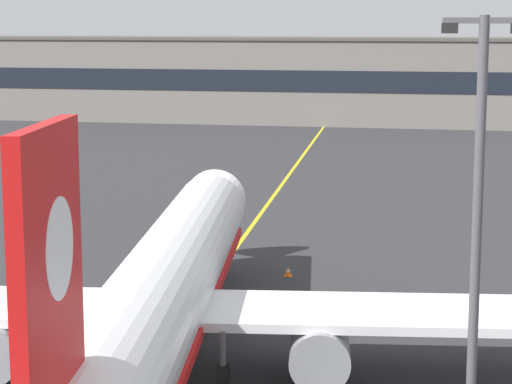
# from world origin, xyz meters

# --- Properties ---
(taxiway_centreline) EXTENTS (11.19, 179.69, 0.01)m
(taxiway_centreline) POSITION_xyz_m (0.00, 30.00, 0.00)
(taxiway_centreline) COLOR yellow
(taxiway_centreline) RESTS_ON ground
(airliner_foreground) EXTENTS (32.36, 41.45, 11.65)m
(airliner_foreground) POSITION_xyz_m (1.94, 11.47, 3.37)
(airliner_foreground) COLOR white
(airliner_foreground) RESTS_ON ground
(apron_lamp_post) EXTENTS (2.24, 0.90, 14.06)m
(apron_lamp_post) POSITION_xyz_m (13.66, 2.93, 7.34)
(apron_lamp_post) COLOR #515156
(apron_lamp_post) RESTS_ON ground
(safety_cone_by_nose_gear) EXTENTS (0.44, 0.44, 0.55)m
(safety_cone_by_nose_gear) POSITION_xyz_m (4.06, 28.52, 0.26)
(safety_cone_by_nose_gear) COLOR orange
(safety_cone_by_nose_gear) RESTS_ON ground
(terminal_building) EXTENTS (166.91, 12.40, 11.69)m
(terminal_building) POSITION_xyz_m (11.11, 113.43, 5.85)
(terminal_building) COLOR slate
(terminal_building) RESTS_ON ground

